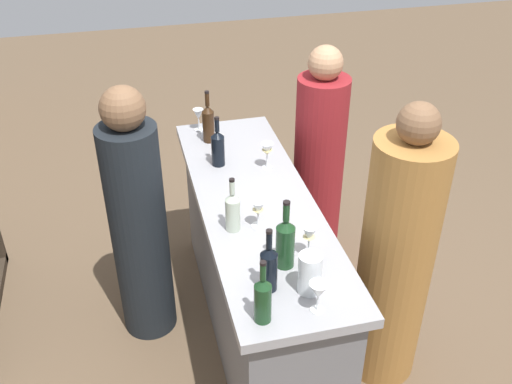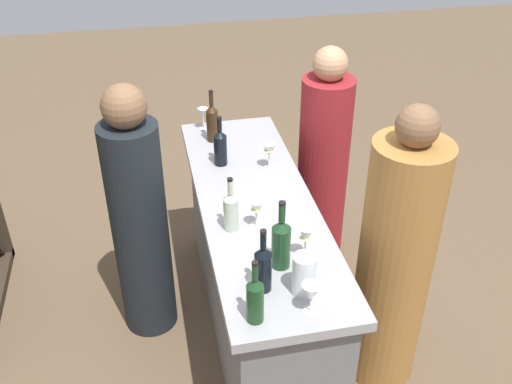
# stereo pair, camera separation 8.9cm
# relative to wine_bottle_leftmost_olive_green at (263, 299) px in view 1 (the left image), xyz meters

# --- Properties ---
(ground_plane) EXTENTS (12.00, 12.00, 0.00)m
(ground_plane) POSITION_rel_wine_bottle_leftmost_olive_green_xyz_m (0.83, -0.18, -1.03)
(ground_plane) COLOR brown
(bar_counter) EXTENTS (1.89, 0.58, 0.91)m
(bar_counter) POSITION_rel_wine_bottle_leftmost_olive_green_xyz_m (0.83, -0.18, -0.56)
(bar_counter) COLOR slate
(bar_counter) RESTS_ON ground
(wine_bottle_leftmost_olive_green) EXTENTS (0.07, 0.07, 0.29)m
(wine_bottle_leftmost_olive_green) POSITION_rel_wine_bottle_leftmost_olive_green_xyz_m (0.00, 0.00, 0.00)
(wine_bottle_leftmost_olive_green) COLOR #193D1E
(wine_bottle_leftmost_olive_green) RESTS_ON bar_counter
(wine_bottle_second_left_near_black) EXTENTS (0.07, 0.07, 0.30)m
(wine_bottle_second_left_near_black) POSITION_rel_wine_bottle_leftmost_olive_green_xyz_m (0.17, -0.07, 0.00)
(wine_bottle_second_left_near_black) COLOR black
(wine_bottle_second_left_near_black) RESTS_ON bar_counter
(wine_bottle_center_olive_green) EXTENTS (0.08, 0.08, 0.34)m
(wine_bottle_center_olive_green) POSITION_rel_wine_bottle_leftmost_olive_green_xyz_m (0.30, -0.18, 0.02)
(wine_bottle_center_olive_green) COLOR #193D1E
(wine_bottle_center_olive_green) RESTS_ON bar_counter
(wine_bottle_second_right_clear_pale) EXTENTS (0.07, 0.07, 0.28)m
(wine_bottle_second_right_clear_pale) POSITION_rel_wine_bottle_leftmost_olive_green_xyz_m (0.61, -0.01, -0.00)
(wine_bottle_second_right_clear_pale) COLOR #B7C6B2
(wine_bottle_second_right_clear_pale) RESTS_ON bar_counter
(wine_bottle_rightmost_near_black) EXTENTS (0.07, 0.07, 0.30)m
(wine_bottle_rightmost_near_black) POSITION_rel_wine_bottle_leftmost_olive_green_xyz_m (1.23, -0.06, 0.00)
(wine_bottle_rightmost_near_black) COLOR black
(wine_bottle_rightmost_near_black) RESTS_ON bar_counter
(wine_bottle_far_right_amber_brown) EXTENTS (0.07, 0.07, 0.32)m
(wine_bottle_far_right_amber_brown) POSITION_rel_wine_bottle_leftmost_olive_green_xyz_m (1.52, -0.06, 0.01)
(wine_bottle_far_right_amber_brown) COLOR #331E0F
(wine_bottle_far_right_amber_brown) RESTS_ON bar_counter
(wine_glass_near_left) EXTENTS (0.07, 0.07, 0.15)m
(wine_glass_near_left) POSITION_rel_wine_bottle_leftmost_olive_green_xyz_m (1.13, -0.32, -0.00)
(wine_glass_near_left) COLOR white
(wine_glass_near_left) RESTS_ON bar_counter
(wine_glass_near_center) EXTENTS (0.07, 0.07, 0.16)m
(wine_glass_near_center) POSITION_rel_wine_bottle_leftmost_olive_green_xyz_m (0.34, -0.30, -0.00)
(wine_glass_near_center) COLOR white
(wine_glass_near_center) RESTS_ON bar_counter
(wine_glass_near_right) EXTENTS (0.08, 0.08, 0.14)m
(wine_glass_near_right) POSITION_rel_wine_bottle_leftmost_olive_green_xyz_m (-0.00, -0.23, -0.01)
(wine_glass_near_right) COLOR white
(wine_glass_near_right) RESTS_ON bar_counter
(wine_glass_far_left) EXTENTS (0.07, 0.07, 0.14)m
(wine_glass_far_left) POSITION_rel_wine_bottle_leftmost_olive_green_xyz_m (0.61, -0.13, -0.02)
(wine_glass_far_left) COLOR white
(wine_glass_far_left) RESTS_ON bar_counter
(wine_glass_far_center) EXTENTS (0.07, 0.07, 0.14)m
(wine_glass_far_center) POSITION_rel_wine_bottle_leftmost_olive_green_xyz_m (1.68, -0.02, -0.01)
(wine_glass_far_center) COLOR white
(wine_glass_far_center) RESTS_ON bar_counter
(water_pitcher) EXTENTS (0.10, 0.10, 0.19)m
(water_pitcher) POSITION_rel_wine_bottle_leftmost_olive_green_xyz_m (0.12, -0.23, -0.02)
(water_pitcher) COLOR silver
(water_pitcher) RESTS_ON bar_counter
(person_left_guest) EXTENTS (0.43, 0.43, 1.58)m
(person_left_guest) POSITION_rel_wine_bottle_leftmost_olive_green_xyz_m (0.40, -0.78, -0.30)
(person_left_guest) COLOR #9E6B33
(person_left_guest) RESTS_ON ground
(person_center_guest) EXTENTS (0.41, 0.41, 1.47)m
(person_center_guest) POSITION_rel_wine_bottle_leftmost_olive_green_xyz_m (1.46, -0.75, -0.34)
(person_center_guest) COLOR maroon
(person_center_guest) RESTS_ON ground
(person_right_guest) EXTENTS (0.39, 0.39, 1.52)m
(person_right_guest) POSITION_rel_wine_bottle_leftmost_olive_green_xyz_m (1.02, 0.43, -0.31)
(person_right_guest) COLOR black
(person_right_guest) RESTS_ON ground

